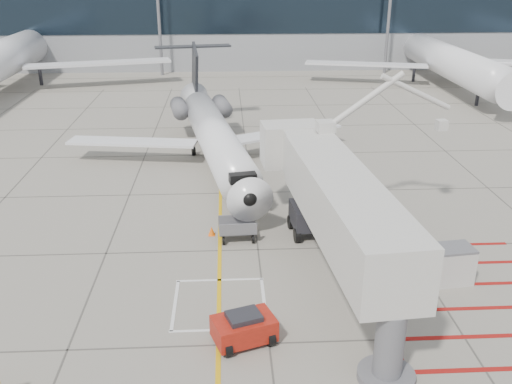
{
  "coord_description": "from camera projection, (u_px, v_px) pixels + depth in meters",
  "views": [
    {
      "loc": [
        -1.51,
        -22.82,
        14.31
      ],
      "look_at": [
        0.0,
        6.0,
        2.5
      ],
      "focal_mm": 40.0,
      "sensor_mm": 36.0,
      "label": 1
    }
  ],
  "objects": [
    {
      "name": "ground_power_unit",
      "position": [
        447.0,
        265.0,
        26.97
      ],
      "size": [
        2.43,
        1.59,
        1.82
      ],
      "primitive_type": null,
      "rotation": [
        0.0,
        0.0,
        0.11
      ],
      "color": "beige",
      "rests_on": "ground_plane"
    },
    {
      "name": "regional_jet",
      "position": [
        220.0,
        125.0,
        39.41
      ],
      "size": [
        26.65,
        31.4,
        7.35
      ],
      "primitive_type": null,
      "rotation": [
        0.0,
        0.0,
        0.17
      ],
      "color": "white",
      "rests_on": "ground_plane"
    },
    {
      "name": "cone_nose",
      "position": [
        212.0,
        231.0,
        31.79
      ],
      "size": [
        0.38,
        0.38,
        0.53
      ],
      "primitive_type": "cone",
      "color": "#FF630D",
      "rests_on": "ground_plane"
    },
    {
      "name": "terminal_building",
      "position": [
        298.0,
        10.0,
        89.11
      ],
      "size": [
        180.0,
        28.0,
        14.0
      ],
      "primitive_type": "cube",
      "color": "gray",
      "rests_on": "ground_plane"
    },
    {
      "name": "pushback_tug",
      "position": [
        244.0,
        327.0,
        22.73
      ],
      "size": [
        2.77,
        2.21,
        1.41
      ],
      "primitive_type": null,
      "rotation": [
        0.0,
        0.0,
        0.33
      ],
      "color": "#A61C10",
      "rests_on": "ground_plane"
    },
    {
      "name": "ground_plane",
      "position": [
        263.0,
        290.0,
        26.58
      ],
      "size": [
        260.0,
        260.0,
        0.0
      ],
      "primitive_type": "plane",
      "color": "gray",
      "rests_on": "ground"
    },
    {
      "name": "terminal_glass_band",
      "position": [
        311.0,
        10.0,
        75.74
      ],
      "size": [
        180.0,
        0.1,
        6.0
      ],
      "primitive_type": "cube",
      "color": "black",
      "rests_on": "ground_plane"
    },
    {
      "name": "bg_aircraft_b",
      "position": [
        0.0,
        34.0,
        65.35
      ],
      "size": [
        38.25,
        42.5,
        12.75
      ],
      "primitive_type": null,
      "color": "silver",
      "rests_on": "ground_plane"
    },
    {
      "name": "bg_aircraft_c",
      "position": [
        445.0,
        38.0,
        68.21
      ],
      "size": [
        33.1,
        36.78,
        11.03
      ],
      "primitive_type": null,
      "color": "silver",
      "rests_on": "ground_plane"
    },
    {
      "name": "jet_bridge",
      "position": [
        343.0,
        217.0,
        25.34
      ],
      "size": [
        10.3,
        19.07,
        7.35
      ],
      "primitive_type": null,
      "rotation": [
        0.0,
        0.0,
        0.09
      ],
      "color": "silver",
      "rests_on": "ground_plane"
    },
    {
      "name": "cone_side",
      "position": [
        241.0,
        224.0,
        32.61
      ],
      "size": [
        0.36,
        0.36,
        0.5
      ],
      "primitive_type": "cone",
      "color": "#F2550C",
      "rests_on": "ground_plane"
    },
    {
      "name": "baggage_cart",
      "position": [
        237.0,
        229.0,
        31.12
      ],
      "size": [
        2.1,
        1.39,
        1.28
      ],
      "primitive_type": null,
      "rotation": [
        0.0,
        0.0,
        0.06
      ],
      "color": "#57575C",
      "rests_on": "ground_plane"
    }
  ]
}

